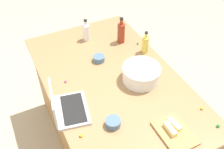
% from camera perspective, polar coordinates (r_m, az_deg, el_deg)
% --- Properties ---
extents(ground_plane, '(12.00, 12.00, 0.00)m').
position_cam_1_polar(ground_plane, '(2.78, 0.00, -14.49)').
color(ground_plane, '#B7A88E').
extents(island_counter, '(1.68, 1.01, 0.90)m').
position_cam_1_polar(island_counter, '(2.42, 0.00, -8.70)').
color(island_counter, olive).
rests_on(island_counter, ground).
extents(laptop, '(0.35, 0.28, 0.22)m').
position_cam_1_polar(laptop, '(1.85, -9.94, -7.01)').
color(laptop, '#B7B7BC').
rests_on(laptop, island_counter).
extents(mixing_bowl_large, '(0.30, 0.30, 0.13)m').
position_cam_1_polar(mixing_bowl_large, '(2.04, 6.31, 0.23)').
color(mixing_bowl_large, white).
rests_on(mixing_bowl_large, island_counter).
extents(bottle_oil, '(0.06, 0.06, 0.21)m').
position_cam_1_polar(bottle_oil, '(2.32, 7.20, 6.52)').
color(bottle_oil, '#DBC64C').
rests_on(bottle_oil, island_counter).
extents(bottle_vinegar, '(0.07, 0.07, 0.21)m').
position_cam_1_polar(bottle_vinegar, '(2.46, -5.61, 9.16)').
color(bottle_vinegar, white).
rests_on(bottle_vinegar, island_counter).
extents(bottle_soy, '(0.07, 0.07, 0.25)m').
position_cam_1_polar(bottle_soy, '(2.42, 1.99, 9.07)').
color(bottle_soy, maroon).
rests_on(bottle_soy, island_counter).
extents(cutting_board, '(0.28, 0.20, 0.02)m').
position_cam_1_polar(cutting_board, '(1.79, 13.40, -12.22)').
color(cutting_board, '#AD7F4C').
rests_on(cutting_board, island_counter).
extents(butter_stick_left, '(0.11, 0.05, 0.04)m').
position_cam_1_polar(butter_stick_left, '(1.80, 13.30, -10.45)').
color(butter_stick_left, '#F4E58C').
rests_on(butter_stick_left, cutting_board).
extents(butter_stick_right, '(0.11, 0.04, 0.04)m').
position_cam_1_polar(butter_stick_right, '(1.77, 12.47, -11.44)').
color(butter_stick_right, '#F4E58C').
rests_on(butter_stick_right, cutting_board).
extents(ramekin_small, '(0.10, 0.10, 0.05)m').
position_cam_1_polar(ramekin_small, '(1.77, 0.22, -10.38)').
color(ramekin_small, slate).
rests_on(ramekin_small, island_counter).
extents(ramekin_medium, '(0.10, 0.10, 0.05)m').
position_cam_1_polar(ramekin_medium, '(2.24, -2.82, 3.49)').
color(ramekin_medium, slate).
rests_on(ramekin_medium, island_counter).
extents(candy_0, '(0.02, 0.02, 0.02)m').
position_cam_1_polar(candy_0, '(2.38, 6.82, 5.49)').
color(candy_0, orange).
rests_on(candy_0, island_counter).
extents(candy_1, '(0.02, 0.02, 0.02)m').
position_cam_1_polar(candy_1, '(2.15, 9.40, 0.36)').
color(candy_1, blue).
rests_on(candy_1, island_counter).
extents(candy_2, '(0.02, 0.02, 0.02)m').
position_cam_1_polar(candy_2, '(2.45, 5.59, 6.72)').
color(candy_2, green).
rests_on(candy_2, island_counter).
extents(candy_3, '(0.02, 0.02, 0.02)m').
position_cam_1_polar(candy_3, '(2.08, -10.02, -1.53)').
color(candy_3, '#CC3399').
rests_on(candy_3, island_counter).
extents(candy_4, '(0.02, 0.02, 0.02)m').
position_cam_1_polar(candy_4, '(1.91, 22.00, -10.26)').
color(candy_4, green).
rests_on(candy_4, island_counter).
extents(candy_5, '(0.02, 0.02, 0.02)m').
position_cam_1_polar(candy_5, '(1.97, 18.85, -6.97)').
color(candy_5, yellow).
rests_on(candy_5, island_counter).
extents(candy_6, '(0.02, 0.02, 0.02)m').
position_cam_1_polar(candy_6, '(1.74, -6.75, -13.02)').
color(candy_6, yellow).
rests_on(candy_6, island_counter).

